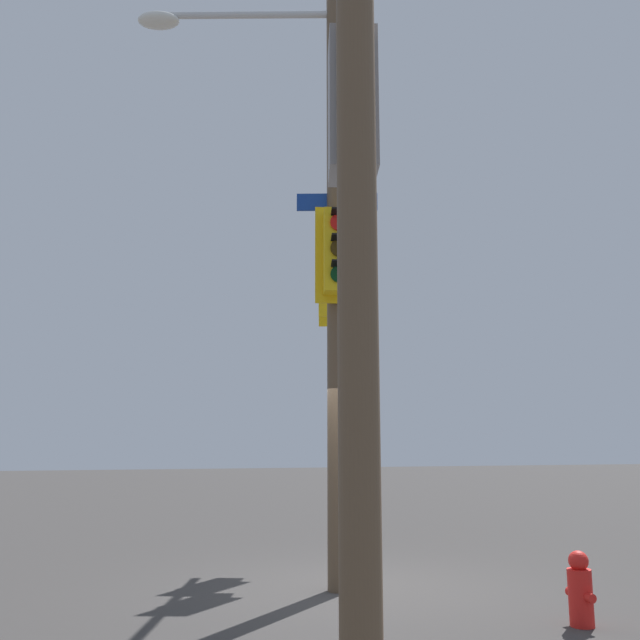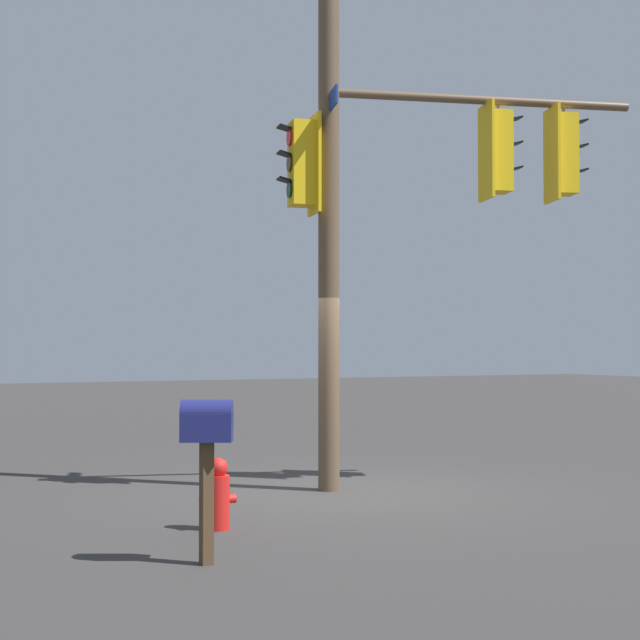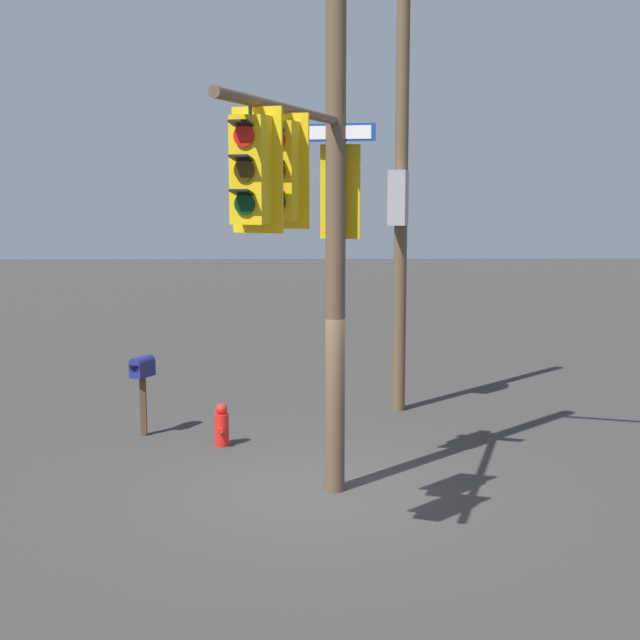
{
  "view_description": "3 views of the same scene",
  "coord_description": "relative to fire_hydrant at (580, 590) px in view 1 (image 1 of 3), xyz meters",
  "views": [
    {
      "loc": [
        -8.55,
        3.01,
        1.82
      ],
      "look_at": [
        -0.53,
        0.65,
        3.31
      ],
      "focal_mm": 38.53,
      "sensor_mm": 36.0,
      "label": 1
    },
    {
      "loc": [
        -5.94,
        -10.74,
        1.86
      ],
      "look_at": [
        -0.35,
        -0.07,
        2.2
      ],
      "focal_mm": 53.84,
      "sensor_mm": 36.0,
      "label": 2
    },
    {
      "loc": [
        12.64,
        -0.13,
        4.39
      ],
      "look_at": [
        -0.28,
        0.06,
        2.44
      ],
      "focal_mm": 51.57,
      "sensor_mm": 36.0,
      "label": 3
    }
  ],
  "objects": [
    {
      "name": "ground_plane",
      "position": [
        2.31,
        1.56,
        -0.34
      ],
      "size": [
        80.0,
        80.0,
        0.0
      ],
      "primitive_type": "plane",
      "color": "#363332"
    },
    {
      "name": "secondary_pole_assembly",
      "position": [
        -2.33,
        3.18,
        3.56
      ],
      "size": [
        0.68,
        0.42,
        7.69
      ],
      "rotation": [
        0.0,
        0.0,
        6.02
      ],
      "color": "brown",
      "rests_on": "ground"
    },
    {
      "name": "main_signal_pole_assembly",
      "position": [
        3.02,
        1.72,
        4.19
      ],
      "size": [
        4.75,
        4.09,
        8.4
      ],
      "rotation": [
        0.0,
        0.0,
        5.99
      ],
      "color": "brown",
      "rests_on": "ground"
    },
    {
      "name": "fire_hydrant",
      "position": [
        0.0,
        0.0,
        0.0
      ],
      "size": [
        0.38,
        0.24,
        0.73
      ],
      "color": "red",
      "rests_on": "ground"
    }
  ]
}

